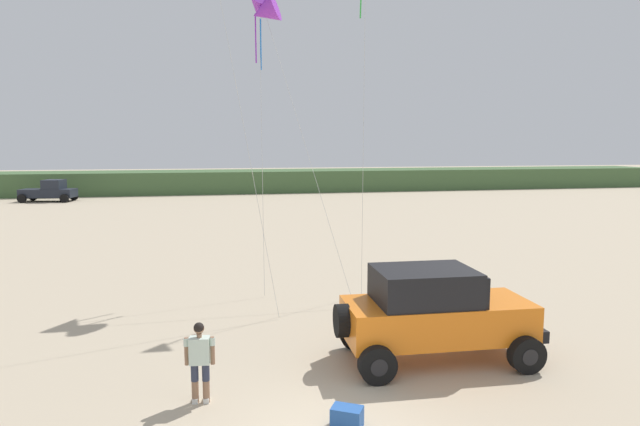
# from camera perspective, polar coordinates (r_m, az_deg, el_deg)

# --- Properties ---
(dune_ridge) EXTENTS (90.00, 6.72, 2.30)m
(dune_ridge) POSITION_cam_1_polar(r_m,az_deg,el_deg) (60.73, -3.91, 3.41)
(dune_ridge) COLOR #426038
(dune_ridge) RESTS_ON ground_plane
(jeep) EXTENTS (4.89, 2.52, 2.26)m
(jeep) POSITION_cam_1_polar(r_m,az_deg,el_deg) (13.46, 11.90, -10.10)
(jeep) COLOR orange
(jeep) RESTS_ON ground_plane
(person_watching) EXTENTS (0.62, 0.34, 1.67)m
(person_watching) POSITION_cam_1_polar(r_m,az_deg,el_deg) (11.49, -12.46, -14.57)
(person_watching) COLOR #8C664C
(person_watching) RESTS_ON ground_plane
(cooler_box) EXTENTS (0.66, 0.59, 0.38)m
(cooler_box) POSITION_cam_1_polar(r_m,az_deg,el_deg) (10.69, 2.84, -20.55)
(cooler_box) COLOR #23519E
(cooler_box) RESTS_ON ground_plane
(distant_pickup) EXTENTS (4.84, 3.03, 1.98)m
(distant_pickup) POSITION_cam_1_polar(r_m,az_deg,el_deg) (55.06, -26.44, 2.06)
(distant_pickup) COLOR #1E232D
(distant_pickup) RESTS_ON ground_plane
(kite_pink_ribbon) EXTENTS (3.06, 4.65, 10.57)m
(kite_pink_ribbon) POSITION_cam_1_polar(r_m,az_deg,el_deg) (20.77, -5.82, 20.22)
(kite_pink_ribbon) COLOR purple
(kite_pink_ribbon) RESTS_ON ground_plane
(kite_yellow_diamond) EXTENTS (1.31, 3.40, 10.91)m
(kite_yellow_diamond) POSITION_cam_1_polar(r_m,az_deg,el_deg) (21.33, -6.36, 20.79)
(kite_yellow_diamond) COLOR purple
(kite_yellow_diamond) RESTS_ON ground_plane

